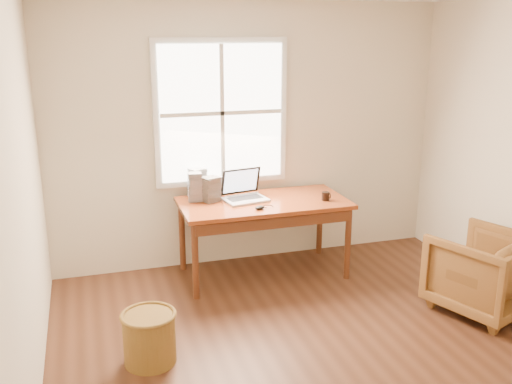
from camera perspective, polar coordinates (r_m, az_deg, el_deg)
room_shell at (r=3.81m, az=7.99°, el=0.42°), size 4.04×4.54×2.64m
desk at (r=5.45m, az=0.76°, el=-1.10°), size 1.60×0.80×0.04m
armchair at (r=5.25m, az=21.70°, el=-7.45°), size 0.97×0.98×0.69m
wicker_stool at (r=4.30m, az=-10.61°, el=-14.21°), size 0.49×0.49×0.37m
laptop at (r=5.41m, az=-1.05°, el=0.61°), size 0.46×0.48×0.30m
mouse at (r=5.18m, az=0.37°, el=-1.58°), size 0.11×0.09×0.03m
coffee_mug at (r=5.49m, az=6.97°, el=-0.42°), size 0.09×0.09×0.08m
cd_stack_a at (r=5.60m, az=-5.88°, el=1.00°), size 0.18×0.17×0.28m
cd_stack_b at (r=5.42m, az=-4.57°, el=0.26°), size 0.19×0.18×0.24m
cd_stack_c at (r=5.43m, az=-6.10°, el=0.52°), size 0.14×0.12×0.28m
cd_stack_d at (r=5.65m, az=-4.23°, el=0.70°), size 0.16×0.14×0.19m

